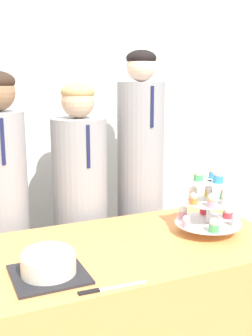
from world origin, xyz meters
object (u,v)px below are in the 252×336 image
object	(u,v)px
cupcake_stand	(209,204)
student_0	(4,220)
round_cake	(48,261)
student_1	(81,219)
student_2	(140,195)
cake_knife	(101,290)

from	to	relation	value
cupcake_stand	student_0	world-z (taller)	student_0
round_cake	student_0	world-z (taller)	student_0
student_1	round_cake	bearing A→B (deg)	-116.16
student_1	student_2	size ratio (longest dim) A/B	0.89
round_cake	cake_knife	size ratio (longest dim) A/B	1.07
round_cake	cupcake_stand	world-z (taller)	cupcake_stand
cupcake_stand	student_2	bearing A→B (deg)	95.24
student_2	cake_knife	bearing A→B (deg)	-123.01
student_0	student_1	distance (m)	0.42
student_1	student_2	xyz separation A→B (m)	(0.37, 0.00, 0.09)
student_0	student_1	xyz separation A→B (m)	(0.41, 0.00, -0.05)
cake_knife	student_1	bearing A→B (deg)	78.68
cake_knife	cupcake_stand	xyz separation A→B (m)	(0.65, 0.30, 0.14)
round_cake	cake_knife	xyz separation A→B (m)	(0.14, -0.18, -0.06)
student_0	student_2	distance (m)	0.78
cake_knife	student_2	size ratio (longest dim) A/B	0.16
cake_knife	cupcake_stand	distance (m)	0.73
round_cake	cupcake_stand	size ratio (longest dim) A/B	0.84
student_2	student_1	bearing A→B (deg)	-180.00
student_0	round_cake	bearing A→B (deg)	-85.85
cake_knife	student_2	bearing A→B (deg)	59.48
student_0	student_1	size ratio (longest dim) A/B	1.04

